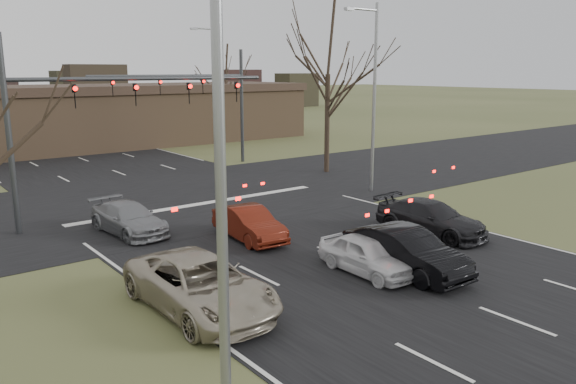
# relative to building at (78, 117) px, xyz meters

# --- Properties ---
(ground) EXTENTS (360.00, 360.00, 0.00)m
(ground) POSITION_rel_building_xyz_m (-2.00, -38.00, -2.67)
(ground) COLOR #454C28
(ground) RESTS_ON ground
(road_main) EXTENTS (14.00, 300.00, 0.02)m
(road_main) POSITION_rel_building_xyz_m (-2.00, 22.00, -2.66)
(road_main) COLOR black
(road_main) RESTS_ON ground
(road_cross) EXTENTS (200.00, 14.00, 0.02)m
(road_cross) POSITION_rel_building_xyz_m (-2.00, -23.00, -2.65)
(road_cross) COLOR black
(road_cross) RESTS_ON ground
(building) EXTENTS (42.40, 10.40, 5.30)m
(building) POSITION_rel_building_xyz_m (0.00, 0.00, 0.00)
(building) COLOR brown
(building) RESTS_ON ground
(mast_arm_near) EXTENTS (12.12, 0.24, 8.00)m
(mast_arm_near) POSITION_rel_building_xyz_m (-7.23, -25.00, 2.41)
(mast_arm_near) COLOR #383A3D
(mast_arm_near) RESTS_ON ground
(mast_arm_far) EXTENTS (11.12, 0.24, 8.00)m
(mast_arm_far) POSITION_rel_building_xyz_m (4.18, -15.00, 2.35)
(mast_arm_far) COLOR #383A3D
(mast_arm_far) RESTS_ON ground
(streetlight_left) EXTENTS (2.34, 0.25, 10.00)m
(streetlight_left) POSITION_rel_building_xyz_m (-10.82, -42.00, 2.92)
(streetlight_left) COLOR gray
(streetlight_left) RESTS_ON ground
(streetlight_right_near) EXTENTS (2.34, 0.25, 10.00)m
(streetlight_right_near) POSITION_rel_building_xyz_m (6.82, -28.00, 2.92)
(streetlight_right_near) COLOR gray
(streetlight_right_near) RESTS_ON ground
(streetlight_right_far) EXTENTS (2.34, 0.25, 10.00)m
(streetlight_right_far) POSITION_rel_building_xyz_m (7.32, -11.00, 2.92)
(streetlight_right_far) COLOR gray
(streetlight_right_far) RESTS_ON ground
(tree_right_near) EXTENTS (6.90, 6.90, 11.50)m
(tree_right_near) POSITION_rel_building_xyz_m (9.00, -22.00, 6.23)
(tree_right_near) COLOR black
(tree_right_near) RESTS_ON ground
(tree_right_far) EXTENTS (5.40, 5.40, 9.00)m
(tree_right_far) POSITION_rel_building_xyz_m (13.00, -3.00, 4.29)
(tree_right_far) COLOR black
(tree_right_far) RESTS_ON ground
(car_silver_suv) EXTENTS (2.61, 5.49, 1.51)m
(car_silver_suv) POSITION_rel_building_xyz_m (-8.28, -36.18, -1.91)
(car_silver_suv) COLOR #ACA18B
(car_silver_suv) RESTS_ON ground
(car_white_sedan) EXTENTS (1.56, 3.71, 1.25)m
(car_white_sedan) POSITION_rel_building_xyz_m (-2.50, -36.94, -2.04)
(car_white_sedan) COLOR silver
(car_white_sedan) RESTS_ON ground
(car_black_hatch) EXTENTS (1.71, 4.58, 1.50)m
(car_black_hatch) POSITION_rel_building_xyz_m (-1.50, -37.73, -1.92)
(car_black_hatch) COLOR black
(car_black_hatch) RESTS_ON ground
(car_charcoal_sedan) EXTENTS (2.27, 4.89, 1.38)m
(car_charcoal_sedan) POSITION_rel_building_xyz_m (2.77, -35.39, -1.97)
(car_charcoal_sedan) COLOR black
(car_charcoal_sedan) RESTS_ON ground
(car_grey_ahead) EXTENTS (2.17, 4.50, 1.26)m
(car_grey_ahead) POSITION_rel_building_xyz_m (-6.89, -27.68, -2.03)
(car_grey_ahead) COLOR gray
(car_grey_ahead) RESTS_ON ground
(car_red_ahead) EXTENTS (1.71, 4.07, 1.31)m
(car_red_ahead) POSITION_rel_building_xyz_m (-3.47, -31.44, -2.01)
(car_red_ahead) COLOR #5B190D
(car_red_ahead) RESTS_ON ground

